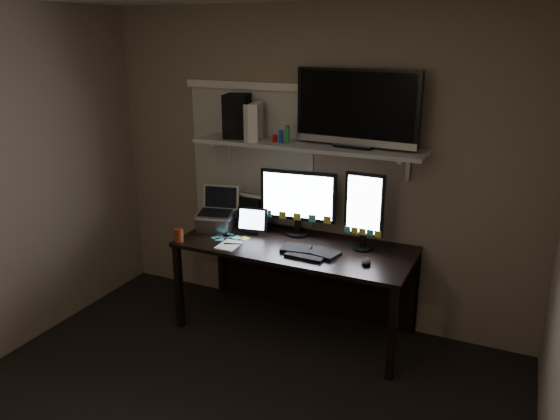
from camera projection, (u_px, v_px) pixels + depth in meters
The scene contains 18 objects.
back_wall at pixel (314, 169), 4.34m from camera, with size 3.60×3.60×0.00m, color #7F6E5B.
window_blinds at pixel (252, 157), 4.53m from camera, with size 1.10×0.02×1.10m, color silver.
desk at pixel (301, 260), 4.34m from camera, with size 1.80×0.75×0.73m.
wall_shelf at pixel (306, 146), 4.13m from camera, with size 1.80×0.35×0.03m, color #B0B1AC.
monitor_landscape at pixel (298, 202), 4.32m from camera, with size 0.62×0.06×0.54m, color black.
monitor_portrait at pixel (364, 211), 4.02m from camera, with size 0.30×0.06×0.59m, color black.
keyboard at pixel (310, 251), 4.03m from camera, with size 0.44×0.17×0.03m, color black.
mouse at pixel (366, 262), 3.82m from camera, with size 0.07×0.10×0.04m, color black.
notepad at pixel (229, 245), 4.16m from camera, with size 0.15×0.21×0.01m, color white.
tablet at pixel (253, 221), 4.39m from camera, with size 0.25×0.10×0.22m, color black.
file_sorter at pixel (251, 211), 4.54m from camera, with size 0.22×0.10×0.28m, color black.
laptop at pixel (215, 210), 4.45m from camera, with size 0.31×0.25×0.35m, color silver.
cup at pixel (179, 235), 4.24m from camera, with size 0.07×0.07×0.10m, color maroon.
sticky_notes at pixel (231, 237), 4.34m from camera, with size 0.29×0.21×0.00m, color gold, non-canonical shape.
tv at pixel (357, 109), 3.92m from camera, with size 0.93×0.17×0.56m, color black.
game_console at pixel (256, 122), 4.23m from camera, with size 0.07×0.24×0.29m, color silver.
speaker at pixel (237, 116), 4.33m from camera, with size 0.19×0.23×0.34m, color black.
bottles at pixel (281, 134), 4.14m from camera, with size 0.22×0.05×0.14m, color #A50F0C, non-canonical shape.
Camera 1 is at (1.52, -2.16, 2.28)m, focal length 35.00 mm.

